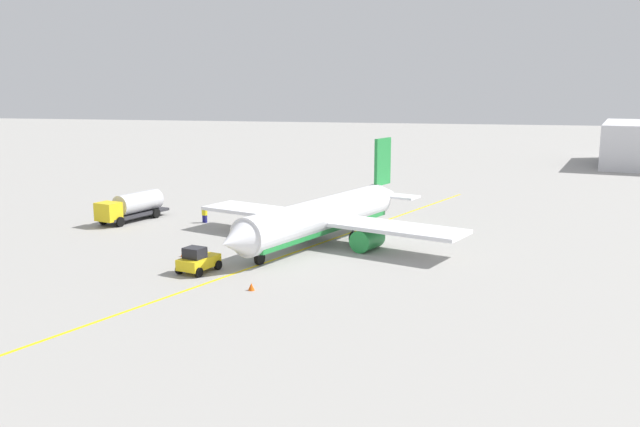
{
  "coord_description": "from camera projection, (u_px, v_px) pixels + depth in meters",
  "views": [
    {
      "loc": [
        64.6,
        13.79,
        15.64
      ],
      "look_at": [
        0.0,
        0.0,
        3.0
      ],
      "focal_mm": 38.86,
      "sensor_mm": 36.0,
      "label": 1
    }
  ],
  "objects": [
    {
      "name": "airplane",
      "position": [
        323.0,
        217.0,
        67.77
      ],
      "size": [
        28.94,
        28.43,
        9.46
      ],
      "color": "white",
      "rests_on": "ground"
    },
    {
      "name": "fuel_tanker",
      "position": [
        132.0,
        206.0,
        78.61
      ],
      "size": [
        9.72,
        5.12,
        3.15
      ],
      "color": "#2D2D33",
      "rests_on": "ground"
    },
    {
      "name": "taxi_line_marking",
      "position": [
        320.0,
        243.0,
        67.82
      ],
      "size": [
        67.08,
        26.36,
        0.01
      ],
      "primitive_type": "cube",
      "rotation": [
        0.0,
        0.0,
        -0.37
      ],
      "color": "yellow",
      "rests_on": "ground"
    },
    {
      "name": "safety_cone_nose",
      "position": [
        183.0,
        253.0,
        62.76
      ],
      "size": [
        0.5,
        0.5,
        0.56
      ],
      "primitive_type": "cone",
      "color": "#F2590F",
      "rests_on": "ground"
    },
    {
      "name": "pushback_tug",
      "position": [
        198.0,
        260.0,
        57.47
      ],
      "size": [
        4.02,
        3.16,
        2.2
      ],
      "color": "yellow",
      "rests_on": "ground"
    },
    {
      "name": "refueling_worker",
      "position": [
        205.0,
        215.0,
        77.71
      ],
      "size": [
        0.5,
        0.6,
        1.71
      ],
      "color": "navy",
      "rests_on": "ground"
    },
    {
      "name": "ground_plane",
      "position": [
        320.0,
        244.0,
        67.82
      ],
      "size": [
        400.0,
        400.0,
        0.0
      ],
      "primitive_type": "plane",
      "color": "#9E9B96"
    },
    {
      "name": "safety_cone_wingtip",
      "position": [
        251.0,
        287.0,
        52.58
      ],
      "size": [
        0.52,
        0.52,
        0.58
      ],
      "primitive_type": "cone",
      "color": "#F2590F",
      "rests_on": "ground"
    }
  ]
}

